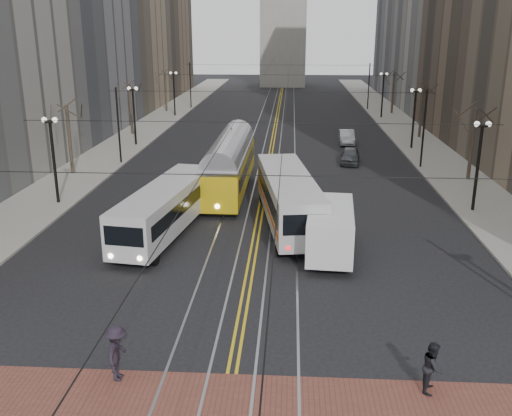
# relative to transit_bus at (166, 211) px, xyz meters

# --- Properties ---
(ground) EXTENTS (260.00, 260.00, 0.00)m
(ground) POSITION_rel_transit_bus_xyz_m (5.17, -12.73, -1.41)
(ground) COLOR black
(ground) RESTS_ON ground
(sidewalk_left) EXTENTS (5.00, 140.00, 0.15)m
(sidewalk_left) POSITION_rel_transit_bus_xyz_m (-9.83, 32.27, -1.33)
(sidewalk_left) COLOR gray
(sidewalk_left) RESTS_ON ground
(sidewalk_right) EXTENTS (5.00, 140.00, 0.15)m
(sidewalk_right) POSITION_rel_transit_bus_xyz_m (20.17, 32.27, -1.33)
(sidewalk_right) COLOR gray
(sidewalk_right) RESTS_ON ground
(streetcar_rails) EXTENTS (4.80, 130.00, 0.02)m
(streetcar_rails) POSITION_rel_transit_bus_xyz_m (5.17, 32.27, -1.40)
(streetcar_rails) COLOR gray
(streetcar_rails) RESTS_ON ground
(centre_lines) EXTENTS (0.42, 130.00, 0.01)m
(centre_lines) POSITION_rel_transit_bus_xyz_m (5.17, 32.27, -1.40)
(centre_lines) COLOR gold
(centre_lines) RESTS_ON ground
(lamp_posts) EXTENTS (27.60, 57.20, 5.60)m
(lamp_posts) POSITION_rel_transit_bus_xyz_m (5.17, 16.02, 1.39)
(lamp_posts) COLOR black
(lamp_posts) RESTS_ON ground
(street_trees) EXTENTS (31.68, 53.28, 5.60)m
(street_trees) POSITION_rel_transit_bus_xyz_m (5.17, 22.52, 1.39)
(street_trees) COLOR #382D23
(street_trees) RESTS_ON ground
(trolley_wires) EXTENTS (25.96, 120.00, 6.60)m
(trolley_wires) POSITION_rel_transit_bus_xyz_m (5.17, 22.10, 2.37)
(trolley_wires) COLOR black
(trolley_wires) RESTS_ON ground
(transit_bus) EXTENTS (3.96, 11.49, 2.82)m
(transit_bus) POSITION_rel_transit_bus_xyz_m (0.00, 0.00, 0.00)
(transit_bus) COLOR silver
(transit_bus) RESTS_ON ground
(streetcar) EXTENTS (2.65, 13.69, 3.22)m
(streetcar) POSITION_rel_transit_bus_xyz_m (2.67, 9.42, 0.20)
(streetcar) COLOR gold
(streetcar) RESTS_ON ground
(rear_bus) EXTENTS (4.28, 12.13, 3.10)m
(rear_bus) POSITION_rel_transit_bus_xyz_m (6.97, 1.98, 0.14)
(rear_bus) COLOR #B8B8B8
(rear_bus) RESTS_ON ground
(cargo_van) EXTENTS (2.69, 6.02, 2.59)m
(cargo_van) POSITION_rel_transit_bus_xyz_m (9.17, -2.77, -0.11)
(cargo_van) COLOR silver
(cargo_van) RESTS_ON ground
(sedan_grey) EXTENTS (2.08, 4.15, 1.36)m
(sedan_grey) POSITION_rel_transit_bus_xyz_m (12.29, 18.79, -0.73)
(sedan_grey) COLOR #3A3C41
(sedan_grey) RESTS_ON ground
(sedan_silver) EXTENTS (1.57, 4.24, 1.39)m
(sedan_silver) POSITION_rel_transit_bus_xyz_m (12.76, 27.58, -0.72)
(sedan_silver) COLOR #B6BABF
(sedan_silver) RESTS_ON ground
(pedestrian_c) EXTENTS (0.90, 1.02, 1.74)m
(pedestrian_c) POSITION_rel_transit_bus_xyz_m (11.78, -14.23, -0.52)
(pedestrian_c) COLOR black
(pedestrian_c) RESTS_ON crosswalk_band
(pedestrian_d) EXTENTS (0.73, 1.27, 1.96)m
(pedestrian_d) POSITION_rel_transit_bus_xyz_m (1.39, -14.23, -0.42)
(pedestrian_d) COLOR black
(pedestrian_d) RESTS_ON crosswalk_band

